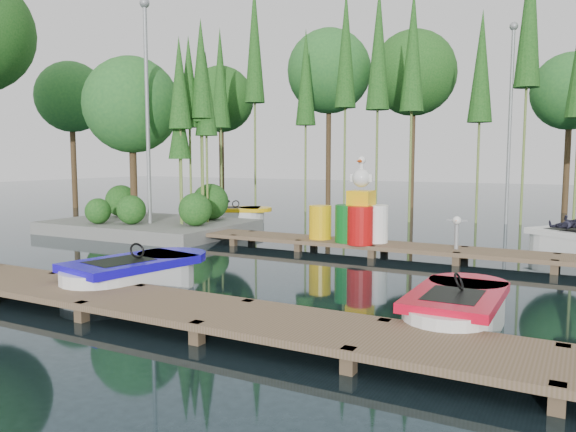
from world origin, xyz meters
The scene contains 13 objects.
ground_plane centered at (0.00, 0.00, 0.00)m, with size 90.00×90.00×0.00m, color #1B2C33.
near_dock centered at (0.00, -4.50, 0.23)m, with size 18.00×1.50×0.50m.
far_dock centered at (1.00, 2.50, 0.23)m, with size 15.00×1.20×0.50m.
island centered at (-6.30, 3.29, 3.18)m, with size 6.20×4.20×6.75m.
tree_screen centered at (-2.04, 10.60, 6.12)m, with size 34.42×18.53×10.31m.
lamp_island centered at (-5.50, 2.50, 4.26)m, with size 0.30×0.30×7.25m.
lamp_rear centered at (4.00, 11.00, 4.26)m, with size 0.30×0.30×7.25m.
boat_blue centered at (-0.65, -3.35, 0.28)m, with size 1.88×3.11×0.98m.
boat_red centered at (5.04, -2.85, 0.26)m, with size 1.20×2.63×0.88m.
boat_yellow_far centered at (-5.16, 6.66, 0.29)m, with size 3.00×2.29×1.37m.
yellow_barrel centered at (0.40, 2.50, 0.75)m, with size 0.59×0.59×0.89m, color yellow.
drum_cluster centered at (1.60, 2.34, 0.94)m, with size 1.27×1.16×2.19m.
seagull_post centered at (3.93, 2.50, 0.83)m, with size 0.49×0.26×0.78m.
Camera 1 is at (6.61, -10.91, 2.46)m, focal length 35.00 mm.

